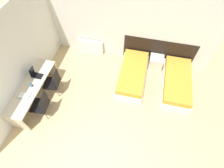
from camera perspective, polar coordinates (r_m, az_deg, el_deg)
ground_plane at (r=5.04m, az=-6.34°, el=-24.38°), size 20.00×20.00×0.00m
wall_back at (r=6.07m, az=4.19°, el=18.48°), size 6.17×0.05×2.70m
wall_left at (r=5.63m, az=-27.65°, el=8.05°), size 0.05×5.03×2.70m
headboard_panel at (r=6.57m, az=14.87°, el=10.20°), size 2.50×0.03×0.99m
bed_near_window at (r=6.05m, az=6.70°, el=3.13°), size 0.92×1.97×0.45m
bed_near_door at (r=6.19m, az=20.30°, el=0.50°), size 0.92×1.97×0.45m
nightstand at (r=6.58m, az=14.19°, el=7.01°), size 0.48×0.44×0.44m
radiator at (r=6.91m, az=-7.02°, el=12.07°), size 0.98×0.12×0.57m
desk at (r=5.75m, az=-24.52°, el=-1.40°), size 0.61×2.11×0.73m
chair_near_laptop at (r=5.77m, az=-18.57°, el=0.61°), size 0.52×0.52×0.92m
chair_near_notebook at (r=5.43m, az=-22.05°, el=-6.31°), size 0.51×0.51×0.92m
laptop at (r=5.76m, az=-23.68°, el=2.93°), size 0.32×0.22×0.33m
open_notebook at (r=5.50m, az=-26.78°, el=-3.39°), size 0.34×0.22×0.02m
mug at (r=5.57m, az=-24.80°, el=-0.38°), size 0.08×0.08×0.09m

